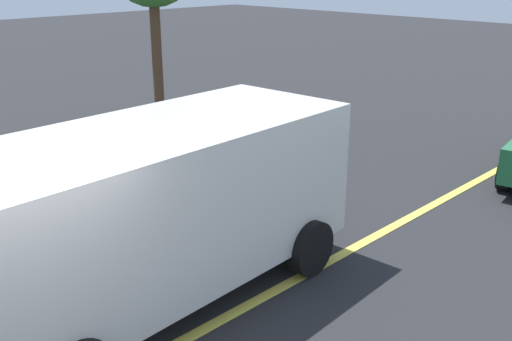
# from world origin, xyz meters

# --- Properties ---
(lane_marking_centre) EXTENTS (28.00, 0.16, 0.01)m
(lane_marking_centre) POSITION_xyz_m (3.00, 0.00, 0.01)
(lane_marking_centre) COLOR #E0D14C
(white_van) EXTENTS (5.30, 2.48, 2.20)m
(white_van) POSITION_xyz_m (2.04, 0.92, 1.27)
(white_van) COLOR silver
(white_van) RESTS_ON ground_plane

